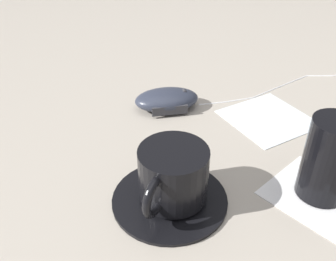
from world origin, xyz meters
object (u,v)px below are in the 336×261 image
object	(u,v)px
computer_mouse	(167,100)
drinking_glass	(329,159)
saucer	(170,198)
coffee_cup	(173,175)

from	to	relation	value
computer_mouse	drinking_glass	bearing A→B (deg)	61.80
computer_mouse	saucer	bearing A→B (deg)	20.50
drinking_glass	saucer	bearing A→B (deg)	-66.74
coffee_cup	computer_mouse	xyz separation A→B (m)	(-0.22, -0.08, -0.03)
saucer	coffee_cup	distance (m)	0.04
saucer	drinking_glass	xyz separation A→B (m)	(-0.08, 0.18, 0.05)
coffee_cup	computer_mouse	size ratio (longest dim) A/B	0.89
coffee_cup	computer_mouse	distance (m)	0.23
computer_mouse	coffee_cup	bearing A→B (deg)	21.31
coffee_cup	computer_mouse	bearing A→B (deg)	-158.69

